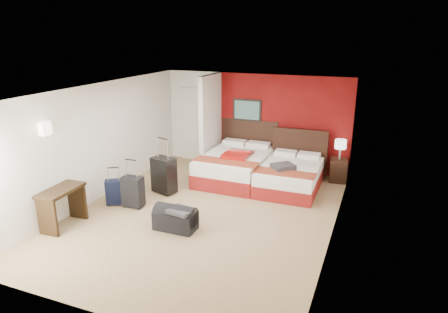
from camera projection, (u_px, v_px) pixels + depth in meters
The scene contains 17 objects.
ground at pixel (205, 214), 8.10m from camera, with size 6.50×6.50×0.00m, color tan.
room_walls at pixel (175, 132), 9.48m from camera, with size 5.02×6.52×2.50m.
red_accent_panel at pixel (282, 124), 10.32m from camera, with size 3.50×0.04×2.50m, color maroon.
partition_wall at pixel (211, 123), 10.40m from camera, with size 0.12×1.20×2.50m, color silver.
entry_door at pixel (195, 125), 11.25m from camera, with size 0.82×0.06×2.05m, color silver.
bed_left at pixel (235, 167), 9.93m from camera, with size 1.50×2.14×0.64m, color white.
bed_right at pixel (290, 177), 9.33m from camera, with size 1.32×1.89×0.57m, color silver.
red_suitcase_open at pixel (238, 154), 9.69m from camera, with size 0.59×0.82×0.10m, color #A1130D.
jacket_bundle at pixel (283, 167), 9.00m from camera, with size 0.48×0.38×0.11m, color #3E3E43.
nightstand at pixel (338, 170), 9.79m from camera, with size 0.41×0.41×0.57m, color black.
table_lamp at pixel (340, 150), 9.63m from camera, with size 0.27×0.27×0.49m, color silver.
suitcase_black at pixel (164, 176), 9.06m from camera, with size 0.53×0.33×0.80m, color black.
suitcase_charcoal at pixel (133, 193), 8.35m from camera, with size 0.43×0.27×0.64m, color black.
suitcase_navy at pixel (115, 193), 8.48m from camera, with size 0.37×0.23×0.52m, color black.
duffel_bag at pixel (175, 219), 7.43m from camera, with size 0.78×0.41×0.39m, color black.
jacket_draped at pixel (181, 211), 7.27m from camera, with size 0.44×0.37×0.06m, color #36363B.
desk at pixel (63, 208), 7.49m from camera, with size 0.46×0.91×0.76m, color black.
Camera 1 is at (3.11, -6.71, 3.54)m, focal length 32.10 mm.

